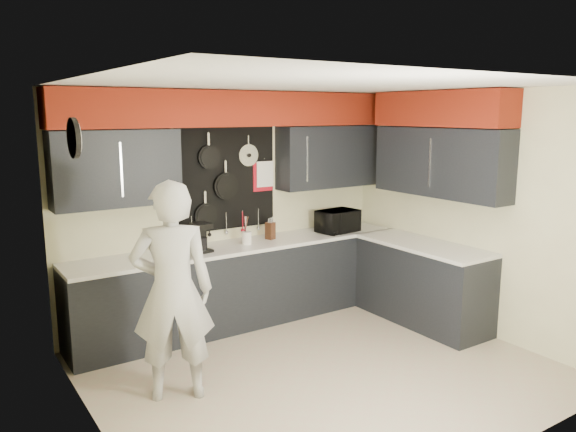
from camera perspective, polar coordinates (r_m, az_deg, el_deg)
ground at (r=5.44m, az=3.35°, el=-15.30°), size 4.00×4.00×0.00m
back_wall_assembly at (r=6.26m, az=-5.29°, el=7.21°), size 4.00×0.36×2.60m
right_wall_assembly at (r=6.38m, az=15.59°, el=6.33°), size 0.36×3.50×2.60m
left_wall_assembly at (r=4.16m, az=-19.17°, el=-4.45°), size 0.05×3.50×2.60m
base_cabinets at (r=6.39m, az=0.80°, el=-6.86°), size 3.95×2.20×0.92m
microwave at (r=6.87m, az=5.07°, el=-0.52°), size 0.53×0.39×0.27m
knife_block at (r=6.47m, az=-1.81°, el=-1.50°), size 0.11×0.11×0.20m
utensil_crock at (r=6.24m, az=-4.22°, el=-2.23°), size 0.11×0.11×0.14m
coffee_maker at (r=5.96m, az=-8.88°, el=-2.09°), size 0.19×0.23×0.31m
person at (r=4.73m, az=-11.65°, el=-7.51°), size 0.79×0.66×1.84m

